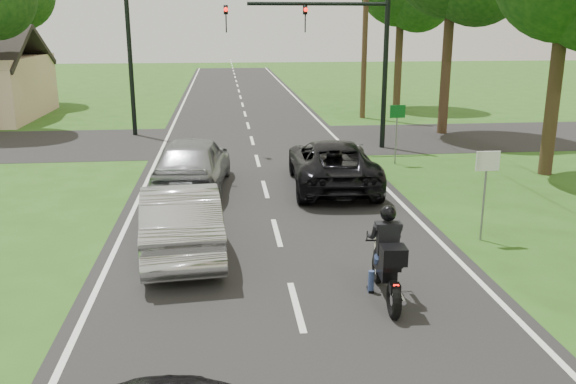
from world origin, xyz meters
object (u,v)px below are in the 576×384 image
object	(u,v)px
traffic_signal	(339,43)
sign_green	(397,120)
silver_sedan	(181,218)
utility_pole_far	(365,19)
silver_suv	(193,162)
motorcycle_rider	(387,264)
sign_white	(487,174)
dark_suv	(332,163)

from	to	relation	value
traffic_signal	sign_green	size ratio (longest dim) A/B	3.00
silver_sedan	utility_pole_far	world-z (taller)	utility_pole_far
silver_suv	motorcycle_rider	bearing A→B (deg)	120.67
sign_white	silver_sedan	bearing A→B (deg)	180.00
motorcycle_rider	traffic_signal	bearing A→B (deg)	86.25
silver_sedan	utility_pole_far	xyz separation A→B (m)	(8.40, 19.02, 4.30)
dark_suv	silver_suv	distance (m)	4.24
sign_green	sign_white	bearing A→B (deg)	-91.43
silver_suv	sign_white	xyz separation A→B (m)	(6.86, -5.27, 0.75)
dark_suv	sign_green	distance (m)	4.13
traffic_signal	utility_pole_far	size ratio (longest dim) A/B	0.64
dark_suv	sign_white	size ratio (longest dim) A/B	2.49
traffic_signal	dark_suv	bearing A→B (deg)	-102.06
traffic_signal	sign_white	world-z (taller)	traffic_signal
silver_suv	sign_white	distance (m)	8.68
silver_sedan	utility_pole_far	distance (m)	21.23
motorcycle_rider	sign_green	xyz separation A→B (m)	(3.24, 10.89, 0.88)
motorcycle_rider	sign_green	world-z (taller)	sign_green
motorcycle_rider	silver_sedan	world-z (taller)	motorcycle_rider
silver_suv	traffic_signal	xyz separation A→B (m)	(5.50, 5.74, 3.29)
motorcycle_rider	silver_suv	bearing A→B (deg)	118.19
motorcycle_rider	dark_suv	bearing A→B (deg)	90.14
silver_suv	traffic_signal	bearing A→B (deg)	-128.13
utility_pole_far	silver_suv	bearing A→B (deg)	-121.30
dark_suv	sign_white	distance (m)	5.81
traffic_signal	utility_pole_far	world-z (taller)	utility_pole_far
silver_sedan	silver_suv	xyz separation A→B (m)	(0.04, 5.27, 0.07)
motorcycle_rider	silver_sedan	size ratio (longest dim) A/B	0.45
silver_sedan	utility_pole_far	size ratio (longest dim) A/B	0.47
sign_white	sign_green	world-z (taller)	same
silver_suv	utility_pole_far	world-z (taller)	utility_pole_far
silver_suv	sign_green	xyz separation A→B (m)	(7.06, 2.73, 0.75)
dark_suv	sign_white	bearing A→B (deg)	119.99
silver_suv	utility_pole_far	xyz separation A→B (m)	(8.36, 13.75, 4.24)
traffic_signal	silver_suv	bearing A→B (deg)	-133.74
motorcycle_rider	silver_suv	size ratio (longest dim) A/B	0.43
dark_suv	utility_pole_far	bearing A→B (deg)	-103.69
silver_suv	sign_green	world-z (taller)	sign_green
dark_suv	utility_pole_far	world-z (taller)	utility_pole_far
dark_suv	silver_sedan	world-z (taller)	silver_sedan
dark_suv	sign_green	bearing A→B (deg)	-131.54
silver_sedan	sign_white	xyz separation A→B (m)	(6.90, -0.00, 0.82)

